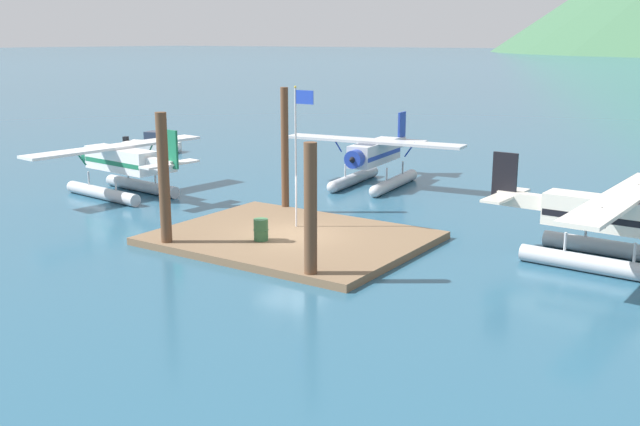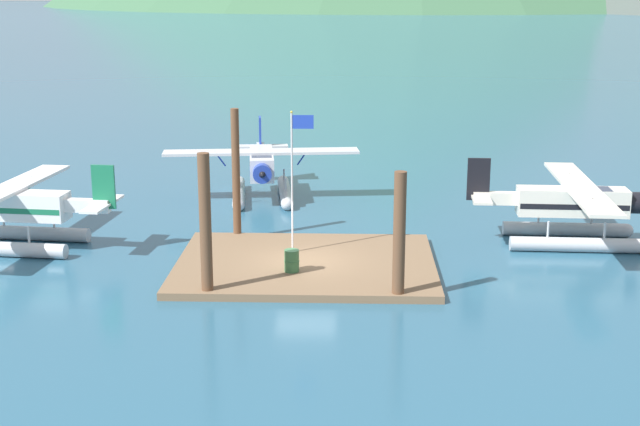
% 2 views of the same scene
% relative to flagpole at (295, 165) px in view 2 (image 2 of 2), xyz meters
% --- Properties ---
extents(ground_plane, '(1200.00, 1200.00, 0.00)m').
position_rel_flagpole_xyz_m(ground_plane, '(0.49, -1.23, -4.03)').
color(ground_plane, '#285670').
extents(dock_platform, '(10.52, 8.25, 0.30)m').
position_rel_flagpole_xyz_m(dock_platform, '(0.49, -1.23, -3.88)').
color(dock_platform, brown).
rests_on(dock_platform, ground).
extents(piling_near_left, '(0.44, 0.44, 5.45)m').
position_rel_flagpole_xyz_m(piling_near_left, '(-2.97, -4.88, -1.31)').
color(piling_near_left, brown).
rests_on(piling_near_left, ground).
extents(piling_near_right, '(0.45, 0.45, 4.84)m').
position_rel_flagpole_xyz_m(piling_near_right, '(4.07, -5.00, -1.61)').
color(piling_near_right, brown).
rests_on(piling_near_right, ground).
extents(piling_far_left, '(0.36, 0.36, 5.98)m').
position_rel_flagpole_xyz_m(piling_far_left, '(-2.83, 2.86, -1.04)').
color(piling_far_left, brown).
rests_on(piling_far_left, ground).
extents(flagpole, '(0.95, 0.10, 5.99)m').
position_rel_flagpole_xyz_m(flagpole, '(0.00, 0.00, 0.00)').
color(flagpole, silver).
rests_on(flagpole, dock_platform).
extents(fuel_drum, '(0.62, 0.62, 0.88)m').
position_rel_flagpole_xyz_m(fuel_drum, '(0.01, -2.62, -3.29)').
color(fuel_drum, '#33663D').
rests_on(fuel_drum, dock_platform).
extents(seaplane_white_port_fwd, '(7.96, 10.49, 3.84)m').
position_rel_flagpole_xyz_m(seaplane_white_port_fwd, '(-12.40, 1.16, -2.45)').
color(seaplane_white_port_fwd, '#B7BABF').
rests_on(seaplane_white_port_fwd, ground).
extents(seaplane_cream_stbd_fwd, '(7.98, 10.45, 3.84)m').
position_rel_flagpole_xyz_m(seaplane_cream_stbd_fwd, '(12.16, 2.66, -2.45)').
color(seaplane_cream_stbd_fwd, '#B7BABF').
rests_on(seaplane_cream_stbd_fwd, ground).
extents(seaplane_silver_bow_left, '(10.49, 7.95, 3.84)m').
position_rel_flagpole_xyz_m(seaplane_silver_bow_left, '(-2.49, 10.85, -2.45)').
color(seaplane_silver_bow_left, '#B7BABF').
rests_on(seaplane_silver_bow_left, ground).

